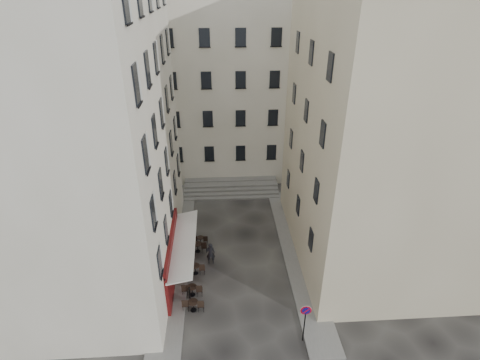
{
  "coord_description": "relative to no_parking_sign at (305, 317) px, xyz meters",
  "views": [
    {
      "loc": [
        -1.11,
        -18.88,
        18.31
      ],
      "look_at": [
        0.32,
        4.0,
        5.93
      ],
      "focal_mm": 28.0,
      "sensor_mm": 36.0,
      "label": 1
    }
  ],
  "objects": [
    {
      "name": "building_right",
      "position": [
        7.12,
        8.13,
        7.38
      ],
      "size": [
        12.2,
        14.2,
        18.6
      ],
      "color": "tan",
      "rests_on": "ground"
    },
    {
      "name": "bistro_table_e",
      "position": [
        -6.1,
        9.28,
        -1.52
      ],
      "size": [
        1.14,
        0.53,
        0.8
      ],
      "color": "black",
      "rests_on": "ground"
    },
    {
      "name": "bollard_mid",
      "position": [
        -6.63,
        7.13,
        -1.4
      ],
      "size": [
        0.12,
        0.12,
        0.98
      ],
      "color": "black",
      "rests_on": "ground"
    },
    {
      "name": "ground",
      "position": [
        -3.38,
        4.63,
        -1.93
      ],
      "size": [
        90.0,
        90.0,
        0.0
      ],
      "primitive_type": "plane",
      "color": "black",
      "rests_on": "ground"
    },
    {
      "name": "sidewalk_right",
      "position": [
        1.12,
        7.63,
        -1.87
      ],
      "size": [
        2.0,
        18.0,
        0.12
      ],
      "primitive_type": "cube",
      "color": "slate",
      "rests_on": "ground"
    },
    {
      "name": "pedestrian",
      "position": [
        -5.28,
        7.01,
        -1.06
      ],
      "size": [
        0.64,
        0.42,
        1.75
      ],
      "primitive_type": "imported",
      "rotation": [
        0.0,
        0.0,
        3.13
      ],
      "color": "black",
      "rests_on": "ground"
    },
    {
      "name": "no_parking_sign",
      "position": [
        0.0,
        0.0,
        0.0
      ],
      "size": [
        0.62,
        0.11,
        2.72
      ],
      "rotation": [
        0.0,
        0.0,
        -0.04
      ],
      "color": "black",
      "rests_on": "ground"
    },
    {
      "name": "building_left",
      "position": [
        -13.88,
        7.63,
        8.38
      ],
      "size": [
        12.2,
        16.2,
        20.6
      ],
      "color": "beige",
      "rests_on": "ground"
    },
    {
      "name": "bistro_table_d",
      "position": [
        -6.28,
        8.34,
        -1.44
      ],
      "size": [
        1.38,
        0.64,
        0.97
      ],
      "color": "black",
      "rests_on": "ground"
    },
    {
      "name": "building_back",
      "position": [
        -4.38,
        23.63,
        7.38
      ],
      "size": [
        18.2,
        10.2,
        18.6
      ],
      "color": "beige",
      "rests_on": "ground"
    },
    {
      "name": "bistro_table_a",
      "position": [
        -6.35,
        2.62,
        -1.44
      ],
      "size": [
        1.35,
        0.63,
        0.95
      ],
      "color": "black",
      "rests_on": "ground"
    },
    {
      "name": "bollard_far",
      "position": [
        -6.63,
        10.63,
        -1.4
      ],
      "size": [
        0.12,
        0.12,
        0.98
      ],
      "color": "black",
      "rests_on": "ground"
    },
    {
      "name": "sidewalk_left",
      "position": [
        -7.88,
        8.63,
        -1.87
      ],
      "size": [
        2.0,
        22.0,
        0.12
      ],
      "primitive_type": "cube",
      "color": "slate",
      "rests_on": "ground"
    },
    {
      "name": "bollard_near",
      "position": [
        -6.63,
        3.63,
        -1.4
      ],
      "size": [
        0.12,
        0.12,
        0.98
      ],
      "color": "black",
      "rests_on": "ground"
    },
    {
      "name": "bistro_table_c",
      "position": [
        -6.35,
        5.94,
        -1.45
      ],
      "size": [
        1.34,
        0.63,
        0.94
      ],
      "color": "black",
      "rests_on": "ground"
    },
    {
      "name": "stone_steps",
      "position": [
        -3.38,
        17.21,
        -1.53
      ],
      "size": [
        9.0,
        3.15,
        0.8
      ],
      "color": "slate",
      "rests_on": "ground"
    },
    {
      "name": "cafe_storefront",
      "position": [
        -7.7,
        5.63,
        -0.05
      ],
      "size": [
        1.74,
        7.3,
        3.5
      ],
      "color": "#41090B",
      "rests_on": "ground"
    },
    {
      "name": "bistro_table_b",
      "position": [
        -6.48,
        3.92,
        -1.45
      ],
      "size": [
        1.34,
        0.63,
        0.94
      ],
      "color": "black",
      "rests_on": "ground"
    }
  ]
}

